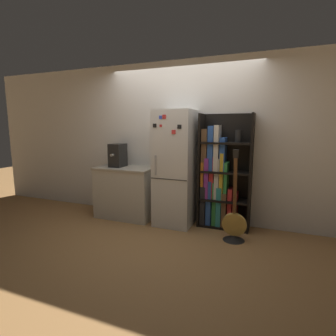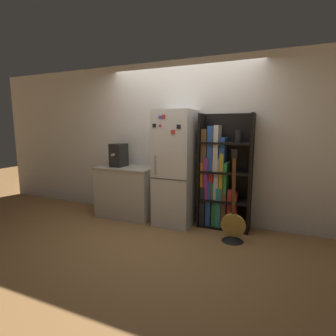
{
  "view_description": "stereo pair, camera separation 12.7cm",
  "coord_description": "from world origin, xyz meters",
  "px_view_note": "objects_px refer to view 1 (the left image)",
  "views": [
    {
      "loc": [
        1.39,
        -3.66,
        1.55
      ],
      "look_at": [
        -0.12,
        0.15,
        0.9
      ],
      "focal_mm": 28.0,
      "sensor_mm": 36.0,
      "label": 1
    },
    {
      "loc": [
        1.51,
        -3.61,
        1.55
      ],
      "look_at": [
        -0.12,
        0.15,
        0.9
      ],
      "focal_mm": 28.0,
      "sensor_mm": 36.0,
      "label": 2
    }
  ],
  "objects_px": {
    "refrigerator": "(175,168)",
    "guitar": "(234,228)",
    "bookshelf": "(219,179)",
    "espresso_machine": "(118,155)"
  },
  "relations": [
    {
      "from": "refrigerator",
      "to": "guitar",
      "type": "height_order",
      "value": "refrigerator"
    },
    {
      "from": "refrigerator",
      "to": "bookshelf",
      "type": "distance_m",
      "value": 0.7
    },
    {
      "from": "bookshelf",
      "to": "espresso_machine",
      "type": "distance_m",
      "value": 1.75
    },
    {
      "from": "refrigerator",
      "to": "bookshelf",
      "type": "xyz_separation_m",
      "value": [
        0.67,
        0.15,
        -0.14
      ]
    },
    {
      "from": "bookshelf",
      "to": "guitar",
      "type": "bearing_deg",
      "value": -56.83
    },
    {
      "from": "refrigerator",
      "to": "espresso_machine",
      "type": "height_order",
      "value": "refrigerator"
    },
    {
      "from": "espresso_machine",
      "to": "guitar",
      "type": "bearing_deg",
      "value": -8.93
    },
    {
      "from": "bookshelf",
      "to": "guitar",
      "type": "height_order",
      "value": "bookshelf"
    },
    {
      "from": "bookshelf",
      "to": "espresso_machine",
      "type": "relative_size",
      "value": 4.45
    },
    {
      "from": "refrigerator",
      "to": "guitar",
      "type": "bearing_deg",
      "value": -18.04
    }
  ]
}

